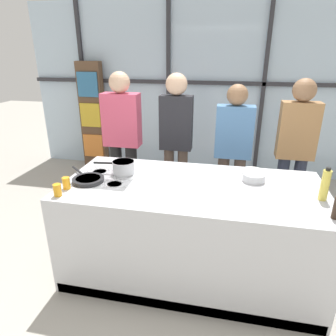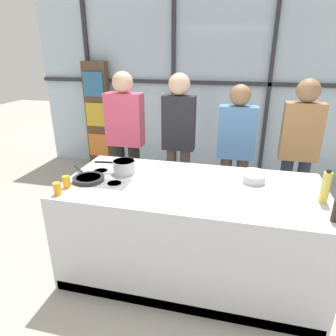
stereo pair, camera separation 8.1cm
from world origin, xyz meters
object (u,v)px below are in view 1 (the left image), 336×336
at_px(spectator_center_left, 176,136).
at_px(mixing_bowl, 254,177).
at_px(oil_bottle, 325,185).
at_px(juice_glass_near, 57,190).
at_px(white_plate, 253,171).
at_px(spectator_far_right, 295,146).
at_px(saucepan, 123,167).
at_px(frying_pan, 88,179).
at_px(juice_glass_far, 66,183).
at_px(spectator_center_right, 233,147).
at_px(spectator_far_left, 122,135).

xyz_separation_m(spectator_center_left, mixing_bowl, (0.88, -0.88, -0.09)).
distance_m(oil_bottle, juice_glass_near, 2.13).
bearing_deg(white_plate, spectator_center_left, 143.05).
bearing_deg(spectator_far_right, mixing_bowl, 60.36).
bearing_deg(white_plate, saucepan, -166.98).
height_order(saucepan, juice_glass_near, saucepan).
bearing_deg(juice_glass_near, frying_pan, 71.23).
xyz_separation_m(frying_pan, juice_glass_far, (-0.11, -0.18, 0.03)).
bearing_deg(spectator_center_right, frying_pan, 42.87).
xyz_separation_m(spectator_far_right, juice_glass_near, (-2.08, -1.51, -0.04)).
relative_size(frying_pan, juice_glass_near, 4.15).
distance_m(white_plate, juice_glass_far, 1.74).
height_order(spectator_center_right, white_plate, spectator_center_right).
height_order(spectator_far_left, spectator_center_left, spectator_far_left).
relative_size(spectator_far_left, juice_glass_far, 17.61).
bearing_deg(spectator_center_left, saucepan, 70.21).
bearing_deg(oil_bottle, juice_glass_near, -170.05).
bearing_deg(spectator_center_left, juice_glass_near, 65.04).
xyz_separation_m(spectator_far_right, juice_glass_far, (-2.08, -1.37, -0.04)).
relative_size(saucepan, juice_glass_far, 3.85).
xyz_separation_m(spectator_center_left, spectator_far_right, (1.38, -0.00, -0.04)).
relative_size(spectator_center_left, oil_bottle, 6.57).
distance_m(saucepan, white_plate, 1.26).
relative_size(white_plate, mixing_bowl, 1.21).
distance_m(spectator_far_left, spectator_center_right, 1.38).
bearing_deg(frying_pan, saucepan, 43.87).
bearing_deg(juice_glass_far, juice_glass_near, -90.00).
relative_size(spectator_far_left, saucepan, 4.58).
xyz_separation_m(frying_pan, juice_glass_near, (-0.11, -0.32, 0.03)).
bearing_deg(spectator_center_right, saucepan, 42.62).
relative_size(oil_bottle, juice_glass_near, 2.67).
bearing_deg(spectator_center_left, frying_pan, 63.48).
relative_size(spectator_center_right, oil_bottle, 6.17).
bearing_deg(spectator_far_left, oil_bottle, 151.20).
relative_size(frying_pan, oil_bottle, 1.55).
distance_m(spectator_far_right, juice_glass_far, 2.49).
height_order(spectator_far_right, juice_glass_far, spectator_far_right).
bearing_deg(frying_pan, mixing_bowl, 11.94).
height_order(spectator_far_left, frying_pan, spectator_far_left).
xyz_separation_m(spectator_center_right, oil_bottle, (0.70, -1.14, 0.09)).
height_order(white_plate, oil_bottle, oil_bottle).
distance_m(spectator_far_left, spectator_center_left, 0.69).
bearing_deg(spectator_far_right, oil_bottle, 90.74).
bearing_deg(juice_glass_near, spectator_center_right, 47.36).
bearing_deg(spectator_far_right, spectator_center_left, -0.00).
height_order(spectator_center_right, juice_glass_near, spectator_center_right).
relative_size(spectator_far_right, juice_glass_near, 17.21).
bearing_deg(saucepan, oil_bottle, -6.47).
distance_m(spectator_far_right, mixing_bowl, 1.01).
bearing_deg(oil_bottle, juice_glass_far, -173.80).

